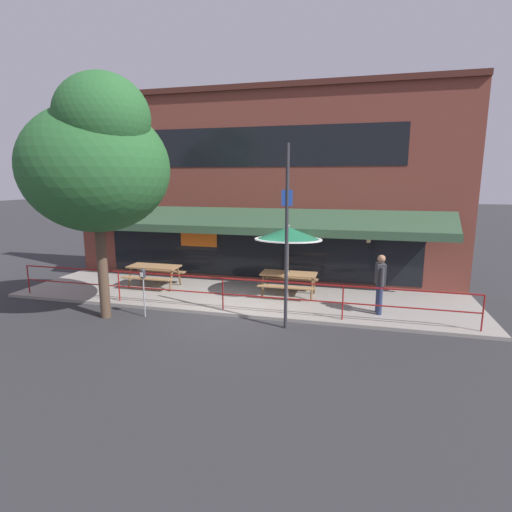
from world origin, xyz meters
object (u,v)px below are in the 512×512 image
at_px(street_sign_pole, 287,237).
at_px(parking_meter_near, 143,278).
at_px(pedestrian_walking, 380,281).
at_px(street_tree_curbside, 96,160).
at_px(patio_umbrella_centre, 288,234).
at_px(picnic_table_centre, 289,278).
at_px(picnic_table_left, 154,270).

bearing_deg(street_sign_pole, parking_meter_near, -178.05).
height_order(pedestrian_walking, street_tree_curbside, street_tree_curbside).
bearing_deg(parking_meter_near, pedestrian_walking, 14.47).
relative_size(patio_umbrella_centre, street_tree_curbside, 0.37).
bearing_deg(picnic_table_centre, street_sign_pole, -81.86).
bearing_deg(patio_umbrella_centre, pedestrian_walking, -18.40).
relative_size(parking_meter_near, street_tree_curbside, 0.22).
height_order(picnic_table_left, picnic_table_centre, same).
distance_m(pedestrian_walking, street_sign_pole, 3.19).
height_order(pedestrian_walking, parking_meter_near, pedestrian_walking).
relative_size(pedestrian_walking, parking_meter_near, 1.20).
bearing_deg(pedestrian_walking, picnic_table_left, 172.33).
height_order(street_sign_pole, street_tree_curbside, street_tree_curbside).
bearing_deg(street_tree_curbside, patio_umbrella_centre, 32.87).
height_order(pedestrian_walking, street_sign_pole, street_sign_pole).
xyz_separation_m(picnic_table_centre, street_tree_curbside, (-4.64, -3.18, 3.68)).
bearing_deg(parking_meter_near, street_sign_pole, 1.95).
bearing_deg(picnic_table_centre, picnic_table_left, -178.89).
xyz_separation_m(picnic_table_left, pedestrian_walking, (7.64, -1.03, 0.35)).
distance_m(pedestrian_walking, street_tree_curbside, 8.41).
xyz_separation_m(pedestrian_walking, street_sign_pole, (-2.43, -1.54, 1.38)).
height_order(picnic_table_centre, parking_meter_near, parking_meter_near).
bearing_deg(patio_umbrella_centre, parking_meter_near, -144.71).
relative_size(picnic_table_centre, street_sign_pole, 0.38).
relative_size(street_sign_pole, street_tree_curbside, 0.74).
xyz_separation_m(patio_umbrella_centre, pedestrian_walking, (2.81, -0.93, -1.12)).
xyz_separation_m(picnic_table_centre, patio_umbrella_centre, (0.00, -0.19, 1.47)).
distance_m(picnic_table_left, street_sign_pole, 6.06).
distance_m(patio_umbrella_centre, pedestrian_walking, 3.16).
xyz_separation_m(pedestrian_walking, street_tree_curbside, (-7.44, -2.06, 3.33)).
bearing_deg(picnic_table_centre, street_tree_curbside, -145.51).
distance_m(picnic_table_centre, patio_umbrella_centre, 1.49).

